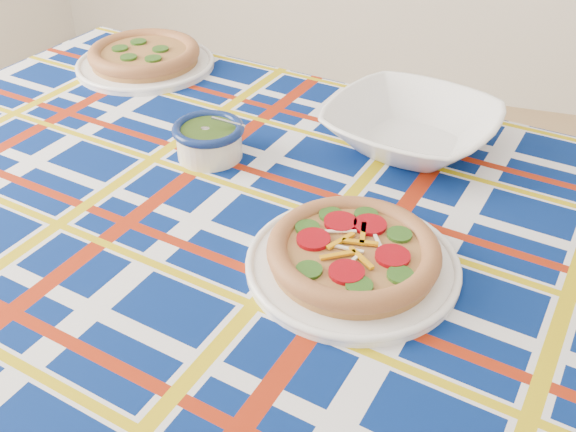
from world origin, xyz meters
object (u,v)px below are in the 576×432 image
(main_focaccia_plate, at_px, (353,252))
(serving_bowl, at_px, (411,127))
(pesto_bowl, at_px, (209,137))
(dining_table, at_px, (264,259))

(main_focaccia_plate, distance_m, serving_bowl, 0.39)
(pesto_bowl, bearing_deg, dining_table, -44.97)
(main_focaccia_plate, bearing_deg, serving_bowl, 86.42)
(dining_table, height_order, main_focaccia_plate, main_focaccia_plate)
(main_focaccia_plate, bearing_deg, dining_table, 155.41)
(dining_table, bearing_deg, pesto_bowl, 147.54)
(main_focaccia_plate, relative_size, serving_bowl, 1.03)
(dining_table, xyz_separation_m, main_focaccia_plate, (0.17, -0.08, 0.11))
(main_focaccia_plate, xyz_separation_m, pesto_bowl, (-0.33, 0.24, 0.01))
(main_focaccia_plate, distance_m, pesto_bowl, 0.41)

